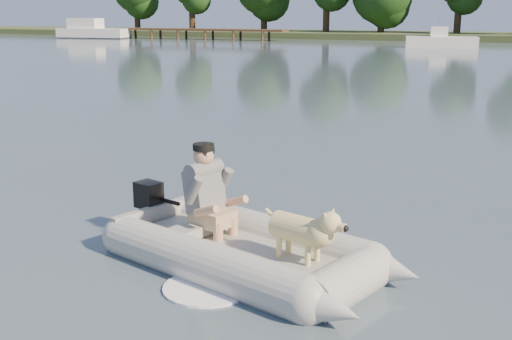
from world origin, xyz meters
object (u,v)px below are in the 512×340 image
at_px(cabin_cruiser, 94,28).
at_px(motorboat, 442,34).
at_px(man, 206,187).
at_px(dinghy, 248,215).
at_px(dock, 200,34).
at_px(dog, 298,234).

bearing_deg(cabin_cruiser, motorboat, -11.96).
bearing_deg(man, dinghy, -4.24).
bearing_deg(dinghy, dock, 135.59).
bearing_deg(man, dock, 135.12).
bearing_deg(dinghy, dog, 4.57).
relative_size(dock, motorboat, 3.23).
bearing_deg(dog, motorboat, 112.64).
height_order(cabin_cruiser, motorboat, motorboat).
bearing_deg(dinghy, motorboat, 111.84).
distance_m(dinghy, man, 0.75).
distance_m(dock, motorboat, 24.54).
height_order(dock, dinghy, dinghy).
bearing_deg(cabin_cruiser, dinghy, -58.06).
bearing_deg(dock, cabin_cruiser, -171.02).
bearing_deg(cabin_cruiser, man, -58.40).
height_order(man, motorboat, motorboat).
relative_size(dinghy, cabin_cruiser, 0.65).
bearing_deg(man, cabin_cruiser, 145.21).
distance_m(man, cabin_cruiser, 62.07).
distance_m(dog, motorboat, 46.11).
distance_m(dock, dinghy, 58.15).
bearing_deg(dock, motorboat, -13.78).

